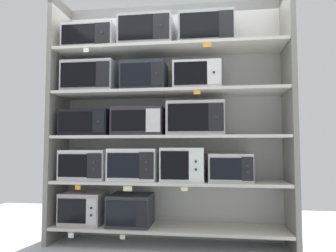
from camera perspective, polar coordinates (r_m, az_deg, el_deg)
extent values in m
cube|color=#B2B2AD|center=(3.51, 0.56, 1.31)|extent=(2.57, 0.04, 2.61)
cube|color=gray|center=(3.63, -19.39, 1.36)|extent=(0.05, 0.47, 2.61)
cube|color=gray|center=(3.32, 21.27, 1.86)|extent=(0.05, 0.47, 2.61)
cube|color=beige|center=(3.35, 0.00, -18.03)|extent=(2.37, 0.47, 0.03)
cube|color=#BEB2B6|center=(3.54, -15.15, -14.17)|extent=(0.44, 0.32, 0.32)
cube|color=black|center=(3.41, -17.10, -14.54)|extent=(0.30, 0.01, 0.24)
cube|color=silver|center=(3.33, -13.77, -14.86)|extent=(0.11, 0.01, 0.26)
cylinder|color=#262628|center=(3.33, -13.84, -15.49)|extent=(0.02, 0.01, 0.02)
cylinder|color=#262628|center=(3.32, -13.82, -14.28)|extent=(0.02, 0.01, 0.02)
cube|color=#292D35|center=(3.38, -6.78, -14.86)|extent=(0.43, 0.39, 0.31)
cube|color=black|center=(3.21, -8.57, -15.46)|extent=(0.30, 0.01, 0.25)
cube|color=black|center=(3.16, -4.89, -15.67)|extent=(0.10, 0.01, 0.25)
cube|color=white|center=(3.39, -17.24, -18.45)|extent=(0.06, 0.00, 0.05)
cube|color=beige|center=(3.21, -8.28, -19.36)|extent=(0.05, 0.00, 0.04)
cube|color=beige|center=(3.26, 0.00, -10.15)|extent=(2.37, 0.47, 0.03)
cube|color=silver|center=(3.48, -14.64, -6.81)|extent=(0.49, 0.35, 0.31)
cube|color=black|center=(3.34, -16.98, -6.90)|extent=(0.31, 0.01, 0.23)
cube|color=black|center=(3.25, -13.27, -7.05)|extent=(0.15, 0.01, 0.25)
cylinder|color=#262628|center=(3.25, -13.34, -7.66)|extent=(0.02, 0.01, 0.02)
cylinder|color=#262628|center=(3.24, -13.32, -6.45)|extent=(0.02, 0.01, 0.02)
cube|color=silver|center=(3.31, -6.04, -6.94)|extent=(0.50, 0.41, 0.33)
cube|color=black|center=(3.13, -8.18, -7.11)|extent=(0.32, 0.01, 0.24)
cube|color=black|center=(3.07, -3.96, -7.20)|extent=(0.14, 0.01, 0.26)
cylinder|color=#262628|center=(3.07, -4.00, -7.88)|extent=(0.02, 0.01, 0.02)
cylinder|color=#262628|center=(3.06, -3.99, -6.53)|extent=(0.02, 0.01, 0.02)
cube|color=silver|center=(3.23, 2.75, -6.95)|extent=(0.43, 0.39, 0.34)
cube|color=black|center=(3.04, 1.22, -7.16)|extent=(0.27, 0.01, 0.27)
cube|color=silver|center=(3.02, 5.09, -7.16)|extent=(0.13, 0.01, 0.27)
cylinder|color=#262628|center=(3.01, 5.09, -7.87)|extent=(0.02, 0.01, 0.02)
cylinder|color=#262628|center=(3.01, 5.08, -6.47)|extent=(0.02, 0.01, 0.02)
cube|color=beige|center=(3.23, 11.18, -7.41)|extent=(0.43, 0.39, 0.28)
cube|color=black|center=(3.02, 10.46, -7.66)|extent=(0.29, 0.01, 0.20)
cube|color=black|center=(3.04, 14.27, -7.59)|extent=(0.11, 0.01, 0.22)
cylinder|color=#262628|center=(3.03, 14.30, -8.17)|extent=(0.02, 0.01, 0.02)
cylinder|color=#262628|center=(3.03, 14.28, -7.02)|extent=(0.02, 0.01, 0.02)
cube|color=orange|center=(3.28, -16.10, -10.71)|extent=(0.06, 0.00, 0.04)
cube|color=beige|center=(3.11, -7.36, -11.24)|extent=(0.09, 0.00, 0.05)
cube|color=beige|center=(3.01, 3.00, -11.41)|extent=(0.07, 0.00, 0.04)
cube|color=beige|center=(3.25, 0.00, -2.03)|extent=(2.37, 0.47, 0.03)
cube|color=black|center=(3.48, -14.29, 0.48)|extent=(0.52, 0.39, 0.27)
cube|color=black|center=(3.32, -16.50, 0.72)|extent=(0.36, 0.01, 0.20)
cube|color=black|center=(3.23, -12.55, 0.78)|extent=(0.13, 0.01, 0.22)
cylinder|color=#262628|center=(3.22, -12.60, 0.80)|extent=(0.02, 0.01, 0.02)
cube|color=#2F2833|center=(3.31, -5.21, 0.73)|extent=(0.53, 0.38, 0.29)
cube|color=black|center=(3.13, -7.21, 1.00)|extent=(0.35, 0.01, 0.21)
cube|color=silver|center=(3.08, -2.75, 1.06)|extent=(0.14, 0.01, 0.23)
cube|color=#BDB5BA|center=(3.23, 5.08, 1.28)|extent=(0.57, 0.38, 0.34)
cube|color=black|center=(3.04, 3.64, 1.60)|extent=(0.39, 0.01, 0.27)
cube|color=black|center=(3.03, 8.74, 1.65)|extent=(0.15, 0.01, 0.27)
cylinder|color=#262628|center=(3.02, 8.74, 1.66)|extent=(0.02, 0.01, 0.02)
cube|color=beige|center=(3.29, 0.00, 6.03)|extent=(2.37, 0.47, 0.03)
cube|color=#B2B9C0|center=(3.54, -13.86, 8.43)|extent=(0.56, 0.35, 0.33)
cube|color=black|center=(3.40, -16.03, 8.96)|extent=(0.38, 0.01, 0.26)
cube|color=black|center=(3.31, -11.82, 9.26)|extent=(0.14, 0.01, 0.27)
cube|color=#262F39|center=(3.37, -4.28, 8.68)|extent=(0.46, 0.35, 0.30)
cube|color=black|center=(3.20, -5.93, 9.33)|extent=(0.31, 0.01, 0.23)
cube|color=black|center=(3.16, -2.08, 9.49)|extent=(0.12, 0.01, 0.24)
cylinder|color=#262628|center=(3.15, -2.11, 9.53)|extent=(0.02, 0.01, 0.02)
cube|color=silver|center=(3.30, 5.38, 8.80)|extent=(0.48, 0.38, 0.28)
cube|color=black|center=(3.11, 4.11, 9.56)|extent=(0.32, 0.01, 0.23)
cube|color=silver|center=(3.10, 8.34, 9.61)|extent=(0.13, 0.01, 0.23)
cylinder|color=#262628|center=(3.10, 8.34, 9.65)|extent=(0.02, 0.01, 0.02)
cube|color=orange|center=(3.02, 5.29, 6.14)|extent=(0.07, 0.00, 0.04)
cube|color=beige|center=(3.40, 0.00, 13.71)|extent=(2.37, 0.47, 0.03)
cube|color=silver|center=(3.66, -13.76, 15.04)|extent=(0.56, 0.35, 0.27)
cube|color=black|center=(3.53, -16.05, 15.79)|extent=(0.36, 0.01, 0.21)
cube|color=black|center=(3.43, -11.89, 16.26)|extent=(0.16, 0.01, 0.22)
cylinder|color=#262628|center=(3.43, -11.94, 16.31)|extent=(0.02, 0.01, 0.02)
cube|color=#A4A3AB|center=(3.49, -3.80, 16.28)|extent=(0.55, 0.42, 0.32)
cube|color=black|center=(3.31, -5.93, 17.43)|extent=(0.36, 0.01, 0.25)
cube|color=black|center=(3.27, -1.28, 17.73)|extent=(0.16, 0.01, 0.26)
cylinder|color=#262628|center=(3.26, -1.30, 17.79)|extent=(0.02, 0.01, 0.02)
cube|color=#97A3A3|center=(3.43, 6.95, 16.81)|extent=(0.56, 0.32, 0.34)
cube|color=black|center=(3.28, 5.70, 17.82)|extent=(0.39, 0.01, 0.26)
cube|color=black|center=(3.28, 10.54, 17.85)|extent=(0.14, 0.01, 0.27)
cube|color=white|center=(3.37, -14.66, 13.24)|extent=(0.06, 0.00, 0.04)
cube|color=orange|center=(3.13, 7.11, 14.48)|extent=(0.08, 0.00, 0.04)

